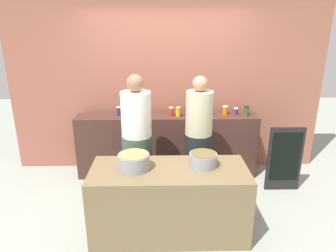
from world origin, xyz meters
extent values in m
plane|color=#939A8F|center=(0.00, 0.00, 0.00)|extent=(12.00, 12.00, 0.00)
cube|color=#9B5947|center=(0.00, 1.45, 1.50)|extent=(4.80, 0.12, 3.00)
cube|color=#432822|center=(0.00, 1.10, 0.48)|extent=(2.70, 0.36, 0.95)
cube|color=brown|center=(0.00, -0.30, 0.39)|extent=(1.70, 0.70, 0.79)
cylinder|color=#3D204B|center=(-0.71, 1.14, 1.01)|extent=(0.08, 0.08, 0.12)
cylinder|color=silver|center=(-0.71, 1.14, 1.08)|extent=(0.08, 0.08, 0.01)
cylinder|color=red|center=(0.06, 1.11, 1.01)|extent=(0.07, 0.07, 0.12)
cylinder|color=#D6C666|center=(0.06, 1.11, 1.07)|extent=(0.07, 0.07, 0.01)
cylinder|color=gold|center=(0.16, 1.09, 1.01)|extent=(0.07, 0.07, 0.12)
cylinder|color=#D6C666|center=(0.16, 1.09, 1.08)|extent=(0.07, 0.07, 0.01)
cylinder|color=#58255D|center=(0.30, 1.07, 1.00)|extent=(0.09, 0.09, 0.10)
cylinder|color=black|center=(0.30, 1.07, 1.06)|extent=(0.09, 0.09, 0.01)
cylinder|color=#551356|center=(0.42, 1.14, 0.99)|extent=(0.07, 0.07, 0.09)
cylinder|color=black|center=(0.42, 1.14, 1.04)|extent=(0.07, 0.07, 0.01)
cylinder|color=olive|center=(0.52, 1.06, 1.02)|extent=(0.08, 0.08, 0.13)
cylinder|color=black|center=(0.52, 1.06, 1.09)|extent=(0.08, 0.08, 0.01)
cylinder|color=orange|center=(0.62, 1.12, 1.01)|extent=(0.08, 0.08, 0.13)
cylinder|color=silver|center=(0.62, 1.12, 1.09)|extent=(0.08, 0.08, 0.01)
cylinder|color=orange|center=(0.87, 1.15, 1.01)|extent=(0.08, 0.08, 0.12)
cylinder|color=silver|center=(0.87, 1.15, 1.08)|extent=(0.08, 0.08, 0.01)
cylinder|color=#5B2B4F|center=(1.03, 1.14, 1.00)|extent=(0.07, 0.07, 0.09)
cylinder|color=silver|center=(1.03, 1.14, 1.05)|extent=(0.07, 0.07, 0.01)
cylinder|color=#335A22|center=(1.17, 1.09, 1.02)|extent=(0.07, 0.07, 0.13)
cylinder|color=black|center=(1.17, 1.09, 1.09)|extent=(0.08, 0.08, 0.01)
cylinder|color=gray|center=(-0.38, -0.28, 0.87)|extent=(0.33, 0.33, 0.17)
cylinder|color=#BB834D|center=(-0.38, -0.28, 0.96)|extent=(0.31, 0.31, 0.00)
cylinder|color=gray|center=(0.37, -0.23, 0.86)|extent=(0.30, 0.30, 0.14)
cylinder|color=brown|center=(0.37, -0.23, 0.93)|extent=(0.28, 0.28, 0.00)
cylinder|color=#3D5542|center=(-0.39, 0.39, 0.46)|extent=(0.39, 0.39, 0.91)
cylinder|color=white|center=(-0.39, 0.39, 1.19)|extent=(0.37, 0.37, 0.56)
sphere|color=#8C6047|center=(-0.39, 0.39, 1.58)|extent=(0.21, 0.21, 0.21)
cylinder|color=black|center=(0.39, 0.44, 0.45)|extent=(0.36, 0.36, 0.91)
cylinder|color=#BDBB96|center=(0.39, 0.44, 1.19)|extent=(0.34, 0.34, 0.56)
sphere|color=tan|center=(0.39, 0.44, 1.56)|extent=(0.19, 0.19, 0.19)
cube|color=black|center=(1.62, 0.59, 0.47)|extent=(0.48, 0.04, 0.93)
cube|color=black|center=(1.62, 0.57, 0.51)|extent=(0.41, 0.01, 0.71)
camera|label=1|loc=(-0.07, -3.27, 2.30)|focal=33.06mm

